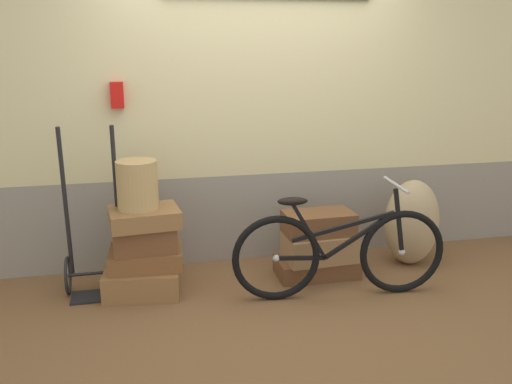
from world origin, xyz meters
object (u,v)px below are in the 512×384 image
(suitcase_5, at_px, (319,247))
(luggage_trolley, at_px, (96,257))
(wicker_basket, at_px, (137,185))
(suitcase_2, at_px, (145,236))
(suitcase_4, at_px, (316,266))
(suitcase_1, at_px, (146,257))
(suitcase_6, at_px, (319,223))
(suitcase_0, at_px, (143,280))
(bicycle, at_px, (339,252))
(burlap_sack, at_px, (412,222))
(suitcase_3, at_px, (144,217))

(suitcase_5, distance_m, luggage_trolley, 1.75)
(wicker_basket, relative_size, luggage_trolley, 0.28)
(suitcase_2, height_order, suitcase_4, suitcase_2)
(suitcase_1, bearing_deg, suitcase_5, 1.94)
(suitcase_4, relative_size, suitcase_6, 1.18)
(suitcase_0, xyz_separation_m, suitcase_1, (0.03, 0.03, 0.17))
(suitcase_2, bearing_deg, wicker_basket, -149.43)
(suitcase_2, distance_m, luggage_trolley, 0.40)
(suitcase_1, bearing_deg, luggage_trolley, 176.11)
(suitcase_1, height_order, bicycle, bicycle)
(suitcase_2, height_order, suitcase_6, suitcase_6)
(burlap_sack, bearing_deg, wicker_basket, -177.96)
(suitcase_0, distance_m, suitcase_2, 0.34)
(suitcase_5, bearing_deg, suitcase_3, 177.21)
(suitcase_3, relative_size, suitcase_4, 0.77)
(suitcase_1, distance_m, wicker_basket, 0.57)
(suitcase_1, distance_m, luggage_trolley, 0.38)
(suitcase_0, distance_m, suitcase_1, 0.18)
(suitcase_3, distance_m, luggage_trolley, 0.50)
(suitcase_2, relative_size, luggage_trolley, 0.36)
(suitcase_4, xyz_separation_m, burlap_sack, (0.87, 0.07, 0.30))
(suitcase_3, relative_size, suitcase_5, 0.89)
(suitcase_1, distance_m, suitcase_2, 0.17)
(suitcase_0, distance_m, suitcase_4, 1.40)
(suitcase_4, height_order, luggage_trolley, luggage_trolley)
(wicker_basket, xyz_separation_m, bicycle, (1.43, -0.39, -0.50))
(suitcase_5, height_order, luggage_trolley, luggage_trolley)
(luggage_trolley, bearing_deg, burlap_sack, 0.13)
(suitcase_6, bearing_deg, burlap_sack, 3.40)
(luggage_trolley, relative_size, burlap_sack, 1.74)
(suitcase_1, bearing_deg, suitcase_3, -83.34)
(luggage_trolley, bearing_deg, wicker_basket, -12.51)
(suitcase_1, distance_m, bicycle, 1.46)
(burlap_sack, bearing_deg, suitcase_4, -175.65)
(suitcase_2, xyz_separation_m, suitcase_6, (1.37, -0.01, 0.01))
(suitcase_2, height_order, suitcase_5, suitcase_2)
(suitcase_1, height_order, suitcase_6, suitcase_6)
(suitcase_6, distance_m, luggage_trolley, 1.75)
(suitcase_5, bearing_deg, suitcase_1, 175.43)
(suitcase_6, relative_size, burlap_sack, 0.75)
(suitcase_1, xyz_separation_m, burlap_sack, (2.23, 0.05, 0.10))
(suitcase_2, xyz_separation_m, luggage_trolley, (-0.37, 0.06, -0.15))
(suitcase_4, bearing_deg, bicycle, -84.94)
(suitcase_4, height_order, bicycle, bicycle)
(suitcase_0, relative_size, suitcase_1, 1.03)
(suitcase_3, xyz_separation_m, wicker_basket, (-0.04, 0.02, 0.24))
(suitcase_2, bearing_deg, bicycle, -17.28)
(suitcase_4, distance_m, burlap_sack, 0.92)
(suitcase_5, height_order, burlap_sack, burlap_sack)
(suitcase_5, distance_m, bicycle, 0.39)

